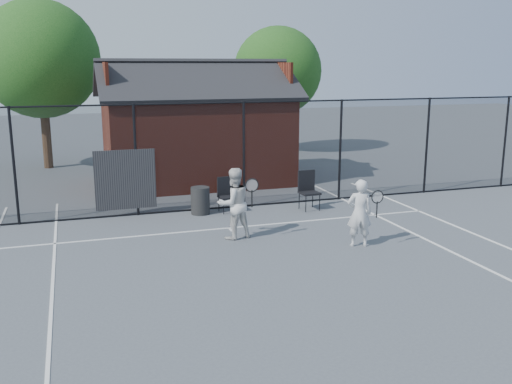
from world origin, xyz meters
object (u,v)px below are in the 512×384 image
object	(u,v)px
clubhouse	(196,136)
player_back	(234,203)
chair_left	(227,195)
waste_bin	(200,201)
player_front	(360,213)
chair_right	(310,191)

from	to	relation	value
clubhouse	player_back	distance (m)	6.90
chair_left	clubhouse	bearing A→B (deg)	82.85
chair_left	waste_bin	bearing A→B (deg)	170.91
player_front	waste_bin	distance (m)	4.77
waste_bin	clubhouse	bearing A→B (deg)	78.87
player_front	chair_right	distance (m)	3.39
player_front	player_back	world-z (taller)	player_back
clubhouse	waste_bin	size ratio (longest dim) A/B	8.73
player_front	player_back	size ratio (longest dim) A/B	0.91
chair_right	player_front	bearing A→B (deg)	-97.64
player_front	chair_left	world-z (taller)	player_front
clubhouse	waste_bin	bearing A→B (deg)	-101.13
chair_left	chair_right	size ratio (longest dim) A/B	0.88
chair_left	waste_bin	xyz separation A→B (m)	(-0.76, 0.04, -0.10)
chair_left	waste_bin	distance (m)	0.76
clubhouse	chair_left	world-z (taller)	clubhouse
player_back	chair_left	world-z (taller)	player_back
player_back	player_front	bearing A→B (deg)	-30.08
player_front	chair_left	xyz separation A→B (m)	(-1.99, 3.83, -0.30)
clubhouse	chair_right	bearing A→B (deg)	-66.39
chair_left	waste_bin	size ratio (longest dim) A/B	1.27
clubhouse	waste_bin	world-z (taller)	clubhouse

